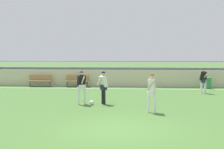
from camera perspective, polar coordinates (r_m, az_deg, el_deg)
name	(u,v)px	position (r m, az deg, el deg)	size (l,w,h in m)	color
ground_plane	(117,129)	(10.56, 1.01, -10.06)	(160.00, 160.00, 0.00)	#477033
field_line_sideline	(128,89)	(22.26, 2.96, -2.67)	(44.00, 0.12, 0.01)	white
sideline_wall	(128,78)	(23.62, 3.06, -0.72)	(48.00, 0.16, 1.29)	beige
bleacher_stand	(120,75)	(25.96, 1.58, -0.06)	(23.03, 2.86, 1.89)	#9EA3AD
bench_centre_sideline	(40,80)	(24.31, -13.15, -0.92)	(1.80, 0.40, 0.90)	#99754C
bench_near_bin	(77,80)	(23.58, -6.44, -0.99)	(1.80, 0.40, 0.90)	#99754C
trash_bin	(207,83)	(23.37, 17.26, -1.53)	(0.57, 0.57, 0.81)	#2D7F3D
player_white_challenging	(103,85)	(15.43, -1.60, -1.90)	(0.68, 0.52, 1.66)	black
player_dark_trailing_run	(81,84)	(15.46, -5.69, -1.84)	(0.49, 0.75, 1.68)	white
player_white_wide_right	(152,89)	(13.35, 7.36, -2.73)	(0.45, 0.56, 1.70)	white
player_dark_dropping_back	(203,78)	(20.52, 16.61, -0.71)	(0.51, 0.72, 1.61)	white
soccer_ball	(92,103)	(15.36, -3.77, -5.24)	(0.22, 0.22, 0.22)	white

